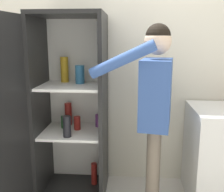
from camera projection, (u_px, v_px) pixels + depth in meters
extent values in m
cube|color=silver|center=(104.00, 61.00, 2.70)|extent=(7.00, 0.06, 2.55)
cube|color=black|center=(75.00, 188.00, 2.66)|extent=(0.64, 0.56, 0.04)
cube|color=black|center=(69.00, 15.00, 2.30)|extent=(0.64, 0.56, 0.04)
cube|color=white|center=(78.00, 101.00, 2.74)|extent=(0.64, 0.03, 1.66)
cube|color=black|center=(41.00, 107.00, 2.50)|extent=(0.03, 0.56, 1.66)
cube|color=black|center=(104.00, 108.00, 2.46)|extent=(0.04, 0.56, 1.66)
cube|color=white|center=(73.00, 132.00, 2.53)|extent=(0.57, 0.49, 0.02)
cube|color=white|center=(71.00, 86.00, 2.44)|extent=(0.57, 0.49, 0.02)
cube|color=black|center=(1.00, 127.00, 1.93)|extent=(0.16, 0.64, 1.66)
cylinder|color=maroon|center=(77.00, 123.00, 2.55)|extent=(0.06, 0.06, 0.13)
cylinder|color=#723884|center=(99.00, 120.00, 2.64)|extent=(0.06, 0.06, 0.12)
cylinder|color=#B78C1E|center=(64.00, 70.00, 2.57)|extent=(0.08, 0.08, 0.25)
cylinder|color=maroon|center=(68.00, 114.00, 2.69)|extent=(0.07, 0.07, 0.23)
cylinder|color=black|center=(67.00, 126.00, 2.35)|extent=(0.07, 0.07, 0.19)
cylinder|color=maroon|center=(94.00, 174.00, 2.69)|extent=(0.06, 0.06, 0.23)
cylinder|color=teal|center=(80.00, 74.00, 2.49)|extent=(0.09, 0.09, 0.17)
cylinder|color=#1E5123|center=(65.00, 122.00, 2.60)|extent=(0.07, 0.07, 0.12)
cylinder|color=#726656|center=(152.00, 173.00, 2.20)|extent=(0.11, 0.11, 0.79)
cylinder|color=#726656|center=(154.00, 164.00, 2.37)|extent=(0.11, 0.11, 0.79)
cube|color=#335193|center=(156.00, 93.00, 2.14)|extent=(0.31, 0.46, 0.56)
sphere|color=beige|center=(158.00, 41.00, 2.06)|extent=(0.22, 0.22, 0.22)
sphere|color=black|center=(158.00, 36.00, 2.05)|extent=(0.20, 0.20, 0.20)
cylinder|color=#335193|center=(122.00, 60.00, 1.92)|extent=(0.52, 0.17, 0.30)
cylinder|color=#335193|center=(158.00, 91.00, 2.37)|extent=(0.08, 0.08, 0.52)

